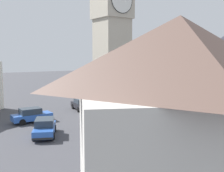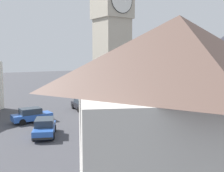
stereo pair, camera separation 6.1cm
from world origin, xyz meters
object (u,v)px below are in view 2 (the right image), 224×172
at_px(car_red_corner, 45,127).
at_px(clock_tower, 112,11).
at_px(car_blue_kerb, 32,115).
at_px(road_sign, 113,117).
at_px(building_corner_back, 177,127).
at_px(lamp_post, 153,85).
at_px(car_black_far, 183,141).
at_px(tree, 147,74).
at_px(pedestrian, 138,104).
at_px(car_silver_kerb, 82,104).
at_px(building_terrace_right, 223,70).

bearing_deg(car_red_corner, clock_tower, 2.76).
xyz_separation_m(car_blue_kerb, road_sign, (3.79, -9.72, 1.14)).
relative_size(building_corner_back, lamp_post, 1.78).
xyz_separation_m(car_red_corner, car_black_far, (7.04, -9.50, 0.00)).
distance_m(car_red_corner, tree, 17.61).
xyz_separation_m(car_blue_kerb, lamp_post, (13.25, -4.65, 2.84)).
height_order(car_blue_kerb, car_black_far, same).
xyz_separation_m(car_red_corner, pedestrian, (13.37, 3.05, 0.25)).
bearing_deg(pedestrian, clock_tower, -155.39).
xyz_separation_m(pedestrian, road_sign, (-8.87, -7.16, 0.89)).
height_order(clock_tower, tree, clock_tower).
height_order(car_silver_kerb, pedestrian, pedestrian).
xyz_separation_m(tree, road_sign, (-11.99, -8.91, -2.76)).
xyz_separation_m(clock_tower, tree, (8.99, 4.43, -6.85)).
bearing_deg(car_red_corner, tree, 16.20).
xyz_separation_m(car_red_corner, road_sign, (4.50, -4.11, 1.14)).
height_order(car_black_far, lamp_post, lamp_post).
bearing_deg(car_black_far, car_silver_kerb, 86.10).
bearing_deg(road_sign, building_terrace_right, 11.05).
bearing_deg(clock_tower, road_sign, -123.83).
relative_size(car_silver_kerb, lamp_post, 0.80).
distance_m(car_silver_kerb, tree, 9.79).
distance_m(clock_tower, tree, 12.14).
xyz_separation_m(clock_tower, road_sign, (-3.00, -4.48, -9.61)).
bearing_deg(car_black_far, clock_tower, 87.33).
height_order(clock_tower, pedestrian, clock_tower).
height_order(car_red_corner, building_terrace_right, building_terrace_right).
xyz_separation_m(car_blue_kerb, pedestrian, (12.65, -2.55, 0.25)).
height_order(clock_tower, car_blue_kerb, clock_tower).
bearing_deg(car_blue_kerb, car_black_far, -67.27).
relative_size(car_blue_kerb, car_silver_kerb, 0.96).
distance_m(car_blue_kerb, car_silver_kerb, 8.04).
bearing_deg(car_blue_kerb, road_sign, -68.70).
relative_size(car_silver_kerb, building_terrace_right, 0.44).
relative_size(car_blue_kerb, building_terrace_right, 0.42).
height_order(clock_tower, lamp_post, clock_tower).
height_order(building_corner_back, road_sign, building_corner_back).
bearing_deg(building_terrace_right, car_blue_kerb, 168.59).
bearing_deg(building_terrace_right, tree, 156.86).
bearing_deg(tree, car_silver_kerb, 156.42).
distance_m(car_blue_kerb, car_black_far, 16.37).
bearing_deg(building_terrace_right, lamp_post, 177.10).
bearing_deg(car_silver_kerb, pedestrian, -46.26).
xyz_separation_m(pedestrian, tree, (3.13, 1.75, 3.65)).
bearing_deg(building_corner_back, pedestrian, 52.93).
height_order(car_black_far, pedestrian, pedestrian).
bearing_deg(pedestrian, car_black_far, -116.75).
distance_m(car_blue_kerb, building_corner_back, 21.54).
xyz_separation_m(building_terrace_right, building_corner_back, (-27.75, -15.89, -0.76)).
relative_size(clock_tower, car_black_far, 4.53).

